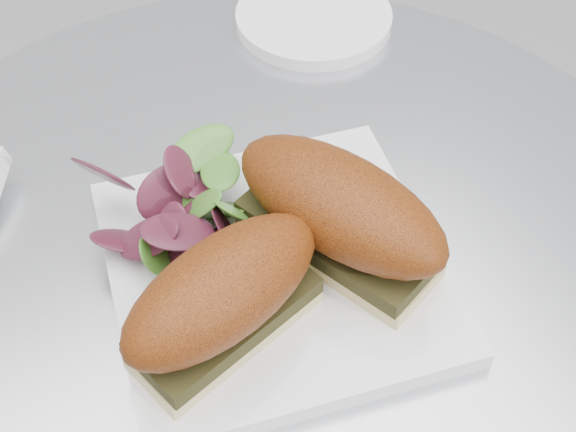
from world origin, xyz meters
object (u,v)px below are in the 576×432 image
at_px(plate, 275,269).
at_px(sandwich_right, 340,212).
at_px(saucer, 314,18).
at_px(sandwich_left, 223,297).

xyz_separation_m(plate, sandwich_right, (0.05, -0.01, 0.05)).
bearing_deg(saucer, plate, -124.45).
bearing_deg(plate, sandwich_left, -146.08).
relative_size(plate, sandwich_right, 1.25).
distance_m(plate, saucer, 0.32).
relative_size(sandwich_left, sandwich_right, 0.88).
relative_size(plate, sandwich_left, 1.42).
distance_m(plate, sandwich_left, 0.09).
distance_m(sandwich_left, saucer, 0.39).
xyz_separation_m(plate, sandwich_left, (-0.06, -0.04, 0.05)).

